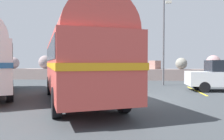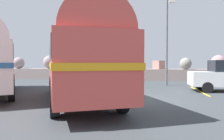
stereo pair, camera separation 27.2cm
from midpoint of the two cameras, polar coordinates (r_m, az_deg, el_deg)
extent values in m
cube|color=#373C40|center=(10.38, 6.95, -7.63)|extent=(32.00, 26.00, 0.02)
cube|color=gray|center=(22.07, 7.51, -1.16)|extent=(31.36, 1.80, 1.10)
sphere|color=gray|center=(25.48, -22.92, 1.71)|extent=(1.21, 1.21, 1.21)
sphere|color=gray|center=(24.18, -15.62, 2.00)|extent=(1.39, 1.39, 1.39)
cube|color=gray|center=(23.66, -9.83, 1.67)|extent=(1.00, 1.22, 1.08)
sphere|color=#A17384|center=(22.53, -4.61, 1.81)|extent=(1.18, 1.18, 1.18)
cube|color=gray|center=(22.32, 5.34, 1.43)|extent=(1.05, 0.91, 0.89)
cube|color=#9F7469|center=(22.40, 12.44, 1.34)|extent=(1.23, 1.23, 0.84)
sphere|color=gray|center=(22.15, 19.00, 1.62)|extent=(1.11, 1.11, 1.11)
sphere|color=gray|center=(23.68, 26.32, 1.85)|extent=(1.37, 1.37, 1.37)
cube|color=gold|center=(14.28, 22.25, -5.09)|extent=(0.12, 4.40, 0.01)
cylinder|color=black|center=(12.22, -14.77, -3.92)|extent=(0.65, 0.99, 0.96)
cylinder|color=black|center=(12.47, -4.56, -3.75)|extent=(0.65, 0.99, 0.96)
cylinder|color=black|center=(7.06, -13.69, -8.17)|extent=(0.65, 0.99, 0.96)
cylinder|color=black|center=(7.49, 3.60, -7.54)|extent=(0.65, 0.99, 0.96)
cube|color=#D04A42|center=(9.66, -7.87, 0.97)|extent=(5.63, 8.65, 2.10)
cylinder|color=#D04A42|center=(9.70, -7.90, 7.19)|extent=(5.31, 8.26, 2.20)
cube|color=orange|center=(9.65, -7.87, 1.29)|extent=(5.71, 8.74, 0.20)
cube|color=black|center=(9.66, -7.88, 4.40)|extent=(5.53, 8.35, 0.64)
cube|color=silver|center=(13.93, -10.41, -2.34)|extent=(2.15, 1.08, 0.28)
cylinder|color=black|center=(15.79, -24.15, -2.72)|extent=(0.75, 0.96, 0.96)
cylinder|color=black|center=(10.60, -24.12, -4.91)|extent=(0.75, 0.96, 0.96)
cylinder|color=black|center=(13.54, 24.14, -4.19)|extent=(0.62, 0.20, 0.62)
cylinder|color=black|center=(15.01, 22.50, -3.58)|extent=(0.62, 0.20, 0.62)
cylinder|color=#5B5B60|center=(17.03, 14.56, 7.09)|extent=(0.14, 0.14, 6.57)
cube|color=beige|center=(18.34, 15.83, 16.81)|extent=(0.44, 0.24, 0.18)
camera|label=1|loc=(0.14, -89.15, 0.03)|focal=35.04mm
camera|label=2|loc=(0.14, 90.85, -0.03)|focal=35.04mm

